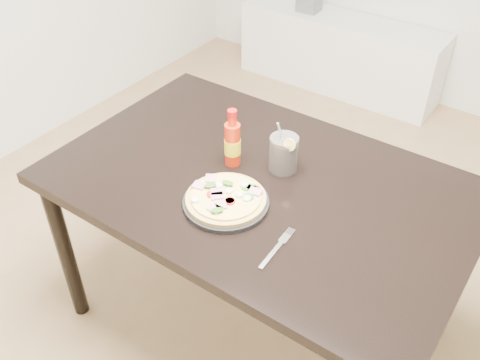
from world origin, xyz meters
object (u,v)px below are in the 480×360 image
Objects in this scene: plate at (226,203)px; media_console at (339,53)px; cola_cup at (284,154)px; fork at (278,247)px; hot_sauce_bottle at (233,143)px; pizza at (226,198)px; dining_table at (260,199)px.

plate is 2.32m from media_console.
cola_cup is at bearing 79.59° from plate.
plate is at bearing 161.94° from fork.
fork is (0.35, -0.26, -0.08)m from hot_sauce_bottle.
plate is 0.20× the size of media_console.
plate is 0.23m from hot_sauce_bottle.
fork is (0.23, -0.06, -0.01)m from plate.
cola_cup is at bearing 24.68° from hot_sauce_bottle.
plate reaches higher than media_console.
hot_sauce_bottle reaches higher than cola_cup.
pizza is 1.35× the size of fork.
pizza reaches higher than plate.
dining_table is 0.18m from cola_cup.
dining_table is at bearing 130.06° from fork.
pizza reaches higher than media_console.
cola_cup is 0.38m from fork.
dining_table is at bearing 82.32° from plate.
media_console is (-0.65, 2.17, -0.53)m from pizza.
plate is 1.45× the size of fork.
pizza is (-0.02, -0.16, 0.11)m from dining_table.
hot_sauce_bottle is 2.14m from media_console.
plate is at bearing -100.41° from cola_cup.
cola_cup is at bearing 116.97° from fork.
fork is at bearing -36.45° from hot_sauce_bottle.
hot_sauce_bottle is 0.15× the size of media_console.
fork is at bearing -15.47° from plate.
fork is 0.13× the size of media_console.
cola_cup is (0.16, 0.07, -0.02)m from hot_sauce_bottle.
media_console is (-0.54, 1.98, -0.58)m from hot_sauce_bottle.
dining_table is 0.20m from pizza.
hot_sauce_bottle is 0.44m from fork.
hot_sauce_bottle reaches higher than media_console.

